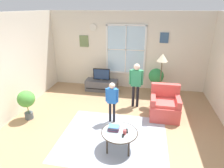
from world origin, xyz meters
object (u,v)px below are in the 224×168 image
object	(u,v)px
cup	(125,132)
person_green_shirt	(136,81)
coffee_table	(120,133)
remote_near_books	(127,131)
tv_stand	(102,85)
potted_plant_corner	(26,100)
floor_lamp	(162,63)
book_stack	(114,128)
person_blue_shirt	(112,98)
television	(102,74)
remote_near_cup	(123,135)
armchair	(165,106)
potted_plant_by_window	(156,77)

from	to	relation	value
cup	person_green_shirt	distance (m)	2.03
coffee_table	remote_near_books	size ratio (longest dim) A/B	5.49
tv_stand	potted_plant_corner	size ratio (longest dim) A/B	1.40
cup	floor_lamp	world-z (taller)	floor_lamp
coffee_table	cup	size ratio (longest dim) A/B	7.74
coffee_table	book_stack	distance (m)	0.16
book_stack	person_blue_shirt	distance (m)	0.98
television	remote_near_cup	distance (m)	3.28
armchair	remote_near_books	world-z (taller)	armchair
tv_stand	television	size ratio (longest dim) A/B	1.91
person_green_shirt	potted_plant_by_window	bearing A→B (deg)	60.75
armchair	cup	distance (m)	1.79
person_blue_shirt	potted_plant_by_window	distance (m)	2.34
person_blue_shirt	potted_plant_corner	size ratio (longest dim) A/B	1.35
cup	remote_near_books	xyz separation A→B (m)	(0.04, 0.10, -0.04)
cup	person_blue_shirt	bearing A→B (deg)	113.50
coffee_table	television	bearing A→B (deg)	110.16
tv_stand	potted_plant_by_window	world-z (taller)	potted_plant_by_window
coffee_table	person_green_shirt	size ratio (longest dim) A/B	0.57
person_blue_shirt	potted_plant_corner	world-z (taller)	person_blue_shirt
book_stack	floor_lamp	bearing A→B (deg)	65.43
book_stack	cup	xyz separation A→B (m)	(0.24, -0.11, 0.00)
person_green_shirt	television	bearing A→B (deg)	141.51
potted_plant_by_window	potted_plant_corner	distance (m)	4.08
armchair	book_stack	xyz separation A→B (m)	(-1.14, -1.44, 0.13)
cup	remote_near_books	bearing A→B (deg)	70.38
floor_lamp	potted_plant_corner	bearing A→B (deg)	-155.58
tv_stand	cup	world-z (taller)	cup
armchair	floor_lamp	world-z (taller)	floor_lamp
television	person_green_shirt	world-z (taller)	person_green_shirt
armchair	remote_near_cup	bearing A→B (deg)	-119.84
television	potted_plant_by_window	bearing A→B (deg)	2.40
armchair	potted_plant_corner	distance (m)	3.67
tv_stand	cup	size ratio (longest dim) A/B	11.41
remote_near_cup	floor_lamp	xyz separation A→B (m)	(0.80, 2.40, 0.89)
tv_stand	cup	bearing A→B (deg)	-68.34
armchair	cup	size ratio (longest dim) A/B	8.76
remote_near_cup	person_green_shirt	size ratio (longest dim) A/B	0.10
person_green_shirt	cup	bearing A→B (deg)	-92.26
book_stack	person_blue_shirt	size ratio (longest dim) A/B	0.21
armchair	cup	world-z (taller)	armchair
person_blue_shirt	potted_plant_by_window	world-z (taller)	person_blue_shirt
tv_stand	person_green_shirt	world-z (taller)	person_green_shirt
cup	remote_near_books	size ratio (longest dim) A/B	0.71
cup	remote_near_cup	size ratio (longest dim) A/B	0.71
remote_near_books	potted_plant_corner	distance (m)	2.80
tv_stand	cup	xyz separation A→B (m)	(1.19, -3.00, 0.26)
tv_stand	remote_near_books	distance (m)	3.16
remote_near_books	potted_plant_by_window	xyz separation A→B (m)	(0.65, 2.97, 0.19)
armchair	remote_near_cup	size ratio (longest dim) A/B	6.21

